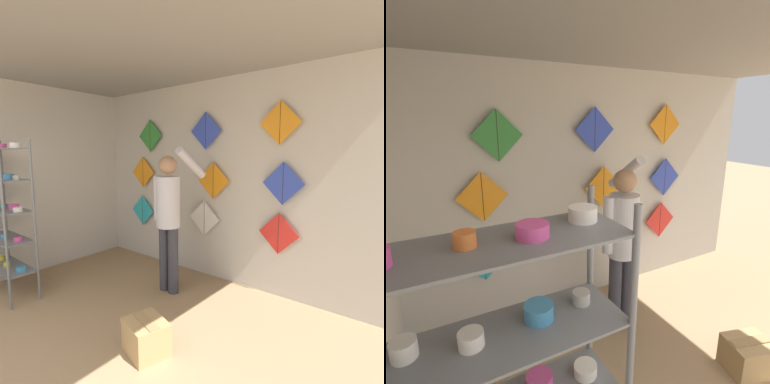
% 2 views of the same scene
% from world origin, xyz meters
% --- Properties ---
extents(back_panel, '(5.04, 0.06, 2.80)m').
position_xyz_m(back_panel, '(0.00, 3.49, 1.40)').
color(back_panel, beige).
rests_on(back_panel, ground).
extents(ceiling_slab, '(5.04, 4.26, 0.04)m').
position_xyz_m(ceiling_slab, '(0.00, 1.73, 2.82)').
color(ceiling_slab, gray).
extents(shopkeeper, '(0.48, 0.65, 1.88)m').
position_xyz_m(shopkeeper, '(-0.07, 2.72, 1.06)').
color(shopkeeper, '#383842').
rests_on(shopkeeper, ground).
extents(cardboard_box, '(0.46, 0.42, 0.31)m').
position_xyz_m(cardboard_box, '(0.61, 1.67, 0.15)').
color(cardboard_box, tan).
rests_on(cardboard_box, ground).
extents(kite_0, '(0.52, 0.01, 0.52)m').
position_xyz_m(kite_0, '(-1.33, 3.40, 0.82)').
color(kite_0, '#28B2C6').
extents(kite_1, '(0.52, 0.01, 0.52)m').
position_xyz_m(kite_1, '(-0.01, 3.40, 0.86)').
color(kite_1, white).
extents(kite_2, '(0.52, 0.01, 0.52)m').
position_xyz_m(kite_2, '(1.11, 3.40, 0.82)').
color(kite_2, red).
extents(kite_3, '(0.52, 0.01, 0.52)m').
position_xyz_m(kite_3, '(-1.29, 3.40, 1.48)').
color(kite_3, orange).
extents(kite_4, '(0.52, 0.01, 0.52)m').
position_xyz_m(kite_4, '(0.14, 3.40, 1.42)').
color(kite_4, orange).
extents(kite_5, '(0.52, 0.01, 0.52)m').
position_xyz_m(kite_5, '(1.15, 3.40, 1.44)').
color(kite_5, blue).
extents(kite_6, '(0.52, 0.01, 0.52)m').
position_xyz_m(kite_6, '(-1.11, 3.40, 2.08)').
color(kite_6, '#338C38').
extents(kite_7, '(0.52, 0.01, 0.52)m').
position_xyz_m(kite_7, '(0.01, 3.40, 2.11)').
color(kite_7, blue).
extents(kite_8, '(0.52, 0.01, 0.52)m').
position_xyz_m(kite_8, '(1.08, 3.40, 2.15)').
color(kite_8, orange).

